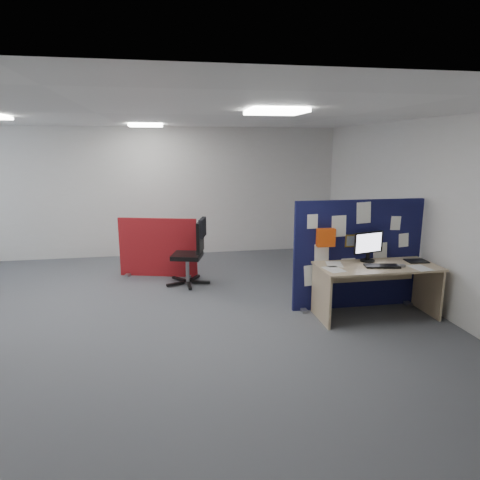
{
  "coord_description": "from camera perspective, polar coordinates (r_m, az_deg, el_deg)",
  "views": [
    {
      "loc": [
        0.77,
        -5.68,
        2.31
      ],
      "look_at": [
        1.82,
        0.16,
        1.0
      ],
      "focal_mm": 32.0,
      "sensor_mm": 36.0,
      "label": 1
    }
  ],
  "objects": [
    {
      "name": "floor",
      "position": [
        6.18,
        -16.81,
        -10.06
      ],
      "size": [
        9.0,
        9.0,
        0.0
      ],
      "primitive_type": "plane",
      "color": "#4C4F53",
      "rests_on": "ground"
    },
    {
      "name": "ceiling",
      "position": [
        5.74,
        -18.55,
        15.74
      ],
      "size": [
        9.0,
        7.0,
        0.02
      ],
      "primitive_type": "cube",
      "color": "white",
      "rests_on": "wall_back"
    },
    {
      "name": "wall_back",
      "position": [
        9.26,
        -14.95,
        6.08
      ],
      "size": [
        9.0,
        0.02,
        2.7
      ],
      "primitive_type": "cube",
      "color": "silver",
      "rests_on": "floor"
    },
    {
      "name": "wall_front",
      "position": [
        2.5,
        -27.78,
        -11.59
      ],
      "size": [
        9.0,
        0.02,
        2.7
      ],
      "primitive_type": "cube",
      "color": "silver",
      "rests_on": "floor"
    },
    {
      "name": "wall_right",
      "position": [
        6.86,
        22.95,
        3.43
      ],
      "size": [
        0.02,
        7.0,
        2.7
      ],
      "primitive_type": "cube",
      "color": "silver",
      "rests_on": "floor"
    },
    {
      "name": "ceiling_lights",
      "position": [
        6.37,
        -14.59,
        15.31
      ],
      "size": [
        4.1,
        4.1,
        0.04
      ],
      "color": "white",
      "rests_on": "ceiling"
    },
    {
      "name": "navy_divider",
      "position": [
        6.34,
        15.28,
        -1.84
      ],
      "size": [
        1.91,
        0.3,
        1.57
      ],
      "color": "#0F1239",
      "rests_on": "floor"
    },
    {
      "name": "main_desk",
      "position": [
        6.15,
        17.58,
        -4.73
      ],
      "size": [
        1.63,
        0.72,
        0.73
      ],
      "color": "tan",
      "rests_on": "floor"
    },
    {
      "name": "monitor_main",
      "position": [
        6.19,
        16.76,
        -0.65
      ],
      "size": [
        0.47,
        0.2,
        0.42
      ],
      "rotation": [
        0.0,
        0.0,
        0.26
      ],
      "color": "black",
      "rests_on": "main_desk"
    },
    {
      "name": "keyboard",
      "position": [
        6.01,
        18.4,
        -3.31
      ],
      "size": [
        0.48,
        0.26,
        0.02
      ],
      "primitive_type": "cube",
      "rotation": [
        0.0,
        0.0,
        -0.2
      ],
      "color": "black",
      "rests_on": "main_desk"
    },
    {
      "name": "mouse",
      "position": [
        6.09,
        20.69,
        -3.25
      ],
      "size": [
        0.11,
        0.07,
        0.03
      ],
      "primitive_type": "cube",
      "rotation": [
        0.0,
        0.0,
        0.11
      ],
      "color": "gray",
      "rests_on": "main_desk"
    },
    {
      "name": "paper_tray",
      "position": [
        6.46,
        22.48,
        -2.6
      ],
      "size": [
        0.3,
        0.24,
        0.01
      ],
      "primitive_type": "cube",
      "rotation": [
        0.0,
        0.0,
        -0.08
      ],
      "color": "black",
      "rests_on": "main_desk"
    },
    {
      "name": "red_divider",
      "position": [
        7.79,
        -10.89,
        -1.07
      ],
      "size": [
        1.37,
        0.43,
        1.06
      ],
      "rotation": [
        0.0,
        0.0,
        -0.27
      ],
      "color": "maroon",
      "rests_on": "floor"
    },
    {
      "name": "office_chair",
      "position": [
        7.2,
        -6.19,
        -1.06
      ],
      "size": [
        0.75,
        0.72,
        1.12
      ],
      "rotation": [
        0.0,
        0.0,
        -0.27
      ],
      "color": "black",
      "rests_on": "floor"
    },
    {
      "name": "desk_papers",
      "position": [
        5.92,
        16.03,
        -3.49
      ],
      "size": [
        1.4,
        0.7,
        0.0
      ],
      "color": "white",
      "rests_on": "main_desk"
    }
  ]
}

